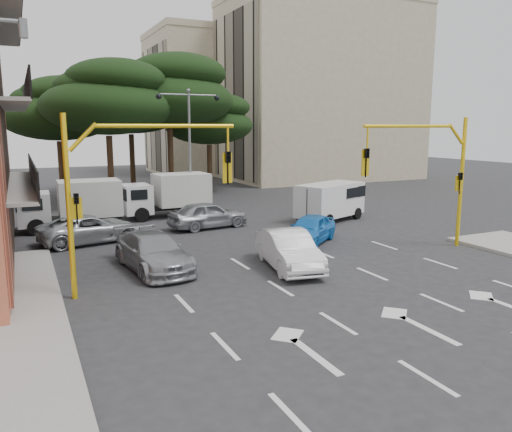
{
  "coord_description": "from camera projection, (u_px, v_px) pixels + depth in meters",
  "views": [
    {
      "loc": [
        -9.95,
        -14.74,
        5.57
      ],
      "look_at": [
        -0.43,
        5.27,
        1.6
      ],
      "focal_mm": 35.0,
      "sensor_mm": 36.0,
      "label": 1
    }
  ],
  "objects": [
    {
      "name": "apartment_beige_far",
      "position": [
        219.0,
        104.0,
        61.41
      ],
      "size": [
        16.2,
        12.15,
        16.7
      ],
      "color": "tan",
      "rests_on": "ground"
    },
    {
      "name": "pine_left_far",
      "position": [
        58.0,
        109.0,
        37.21
      ],
      "size": [
        8.32,
        8.32,
        9.3
      ],
      "color": "#382616",
      "rests_on": "ground"
    },
    {
      "name": "pine_back",
      "position": [
        131.0,
        102.0,
        42.29
      ],
      "size": [
        9.15,
        9.15,
        10.23
      ],
      "color": "#382616",
      "rests_on": "ground"
    },
    {
      "name": "pine_center",
      "position": [
        170.0,
        91.0,
        38.57
      ],
      "size": [
        9.98,
        9.98,
        11.16
      ],
      "color": "#382616",
      "rests_on": "ground"
    },
    {
      "name": "box_truck_a",
      "position": [
        71.0,
        205.0,
        27.34
      ],
      "size": [
        5.48,
        2.41,
        2.67
      ],
      "primitive_type": null,
      "rotation": [
        0.0,
        0.0,
        1.55
      ],
      "color": "silver",
      "rests_on": "ground"
    },
    {
      "name": "pine_right",
      "position": [
        210.0,
        119.0,
        42.41
      ],
      "size": [
        7.49,
        7.49,
        8.37
      ],
      "color": "#382616",
      "rests_on": "ground"
    },
    {
      "name": "apartment_beige_near",
      "position": [
        320.0,
        91.0,
        53.53
      ],
      "size": [
        20.2,
        12.15,
        18.7
      ],
      "color": "tan",
      "rests_on": "ground"
    },
    {
      "name": "car_silver_cross_a",
      "position": [
        90.0,
        229.0,
        24.27
      ],
      "size": [
        5.27,
        3.21,
        1.36
      ],
      "primitive_type": "imported",
      "rotation": [
        0.0,
        0.0,
        1.78
      ],
      "color": "#A8ACB0",
      "rests_on": "ground"
    },
    {
      "name": "signal_mast_left",
      "position": [
        125.0,
        179.0,
        16.5
      ],
      "size": [
        5.79,
        0.37,
        6.0
      ],
      "color": "yellow",
      "rests_on": "ground"
    },
    {
      "name": "box_truck_b",
      "position": [
        166.0,
        196.0,
        31.1
      ],
      "size": [
        5.54,
        2.49,
        2.69
      ],
      "primitive_type": null,
      "rotation": [
        0.0,
        0.0,
        1.61
      ],
      "color": "silver",
      "rests_on": "ground"
    },
    {
      "name": "median_strip",
      "position": [
        191.0,
        212.0,
        32.5
      ],
      "size": [
        1.4,
        6.0,
        0.15
      ],
      "primitive_type": "cube",
      "color": "gray",
      "rests_on": "ground"
    },
    {
      "name": "car_white_hatch",
      "position": [
        289.0,
        250.0,
        19.82
      ],
      "size": [
        2.41,
        4.78,
        1.5
      ],
      "primitive_type": "imported",
      "rotation": [
        0.0,
        0.0,
        -0.19
      ],
      "color": "silver",
      "rests_on": "ground"
    },
    {
      "name": "car_silver_cross_b",
      "position": [
        208.0,
        215.0,
        27.73
      ],
      "size": [
        4.63,
        2.33,
        1.51
      ],
      "primitive_type": "imported",
      "rotation": [
        0.0,
        0.0,
        1.7
      ],
      "color": "#9A9CA2",
      "rests_on": "ground"
    },
    {
      "name": "signal_mast_right",
      "position": [
        433.0,
        165.0,
        22.26
      ],
      "size": [
        5.79,
        0.37,
        6.0
      ],
      "color": "yellow",
      "rests_on": "ground"
    },
    {
      "name": "pine_left_near",
      "position": [
        108.0,
        97.0,
        34.8
      ],
      "size": [
        9.15,
        9.15,
        10.23
      ],
      "color": "#382616",
      "rests_on": "ground"
    },
    {
      "name": "van_white",
      "position": [
        330.0,
        202.0,
        29.91
      ],
      "size": [
        5.02,
        3.62,
        2.29
      ],
      "primitive_type": null,
      "rotation": [
        0.0,
        0.0,
        -1.19
      ],
      "color": "white",
      "rests_on": "ground"
    },
    {
      "name": "car_blue_compact",
      "position": [
        310.0,
        229.0,
        24.18
      ],
      "size": [
        4.15,
        3.78,
        1.37
      ],
      "primitive_type": "imported",
      "rotation": [
        0.0,
        0.0,
        -0.89
      ],
      "color": "blue",
      "rests_on": "ground"
    },
    {
      "name": "ground",
      "position": [
        328.0,
        281.0,
        18.3
      ],
      "size": [
        120.0,
        120.0,
        0.0
      ],
      "primitive_type": "plane",
      "color": "#28282B",
      "rests_on": "ground"
    },
    {
      "name": "car_silver_wagon",
      "position": [
        153.0,
        252.0,
        19.63
      ],
      "size": [
        2.5,
        5.16,
        1.45
      ],
      "primitive_type": "imported",
      "rotation": [
        0.0,
        0.0,
        0.1
      ],
      "color": "#96989D",
      "rests_on": "ground"
    },
    {
      "name": "street_lamp_center",
      "position": [
        189.0,
        129.0,
        31.56
      ],
      "size": [
        4.16,
        0.36,
        7.77
      ],
      "color": "slate",
      "rests_on": "median_strip"
    }
  ]
}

